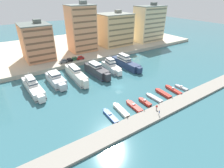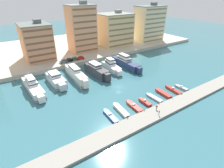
% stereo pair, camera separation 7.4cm
% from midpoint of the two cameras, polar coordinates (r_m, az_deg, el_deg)
% --- Properties ---
extents(ground_plane, '(400.00, 400.00, 0.00)m').
position_cam_midpoint_polar(ground_plane, '(72.58, 2.21, -0.93)').
color(ground_plane, '#336670').
extents(quay_promenade, '(180.00, 70.00, 1.93)m').
position_cam_midpoint_polar(quay_promenade, '(127.59, -15.50, 11.45)').
color(quay_promenade, '#BCB29E').
rests_on(quay_promenade, ground).
extents(pier_dock, '(120.00, 5.87, 0.74)m').
position_cam_midpoint_polar(pier_dock, '(59.06, 14.59, -9.04)').
color(pier_dock, gray).
rests_on(pier_dock, ground).
extents(yacht_white_far_left, '(5.46, 21.34, 7.49)m').
position_cam_midpoint_polar(yacht_white_far_left, '(75.03, -24.35, -0.80)').
color(yacht_white_far_left, white).
rests_on(yacht_white_far_left, ground).
extents(yacht_silver_left, '(5.40, 16.52, 6.64)m').
position_cam_midpoint_polar(yacht_silver_left, '(77.88, -17.77, 1.40)').
color(yacht_silver_left, silver).
rests_on(yacht_silver_left, ground).
extents(yacht_ivory_mid_left, '(4.17, 21.93, 7.47)m').
position_cam_midpoint_polar(yacht_ivory_mid_left, '(79.49, -11.63, 3.09)').
color(yacht_ivory_mid_left, silver).
rests_on(yacht_ivory_mid_left, ground).
extents(yacht_charcoal_center_left, '(5.40, 18.75, 7.50)m').
position_cam_midpoint_polar(yacht_charcoal_center_left, '(82.30, -4.93, 4.45)').
color(yacht_charcoal_center_left, '#333338').
rests_on(yacht_charcoal_center_left, ground).
extents(yacht_white_center, '(5.50, 16.56, 7.72)m').
position_cam_midpoint_polar(yacht_white_center, '(87.25, -0.20, 5.79)').
color(yacht_white_center, white).
rests_on(yacht_white_center, ground).
extents(yacht_navy_center_right, '(4.74, 22.12, 8.15)m').
position_cam_midpoint_polar(yacht_navy_center_right, '(91.84, 4.49, 6.97)').
color(yacht_navy_center_right, navy).
rests_on(yacht_navy_center_right, ground).
extents(motorboat_blue_far_left, '(2.01, 8.25, 1.23)m').
position_cam_midpoint_polar(motorboat_blue_far_left, '(55.75, -0.44, -10.40)').
color(motorboat_blue_far_left, '#33569E').
rests_on(motorboat_blue_far_left, ground).
extents(motorboat_cream_left, '(2.43, 8.72, 1.05)m').
position_cam_midpoint_polar(motorboat_cream_left, '(58.04, 2.96, -8.57)').
color(motorboat_cream_left, beige).
rests_on(motorboat_cream_left, ground).
extents(motorboat_red_mid_left, '(2.18, 7.94, 1.32)m').
position_cam_midpoint_polar(motorboat_red_mid_left, '(60.38, 7.28, -7.23)').
color(motorboat_red_mid_left, red).
rests_on(motorboat_red_mid_left, ground).
extents(motorboat_red_center_left, '(1.57, 6.03, 1.56)m').
position_cam_midpoint_polar(motorboat_red_center_left, '(62.95, 10.75, -5.84)').
color(motorboat_red_center_left, red).
rests_on(motorboat_red_center_left, ground).
extents(motorboat_grey_center, '(2.14, 7.62, 0.81)m').
position_cam_midpoint_polar(motorboat_grey_center, '(66.39, 13.69, -4.43)').
color(motorboat_grey_center, '#9EA3A8').
rests_on(motorboat_grey_center, ground).
extents(motorboat_red_center_right, '(2.06, 7.83, 1.01)m').
position_cam_midpoint_polar(motorboat_red_center_right, '(69.73, 16.44, -3.00)').
color(motorboat_red_center_right, red).
rests_on(motorboat_red_center_right, ground).
extents(motorboat_red_mid_right, '(2.17, 8.30, 1.54)m').
position_cam_midpoint_polar(motorboat_red_mid_right, '(73.39, 19.45, -1.87)').
color(motorboat_red_mid_right, red).
rests_on(motorboat_red_mid_right, ground).
extents(motorboat_grey_right, '(1.78, 6.01, 1.22)m').
position_cam_midpoint_polar(motorboat_grey_right, '(76.50, 21.81, -1.13)').
color(motorboat_grey_right, '#9EA3A8').
rests_on(motorboat_grey_right, ground).
extents(car_grey_far_left, '(4.14, 1.99, 1.80)m').
position_cam_midpoint_polar(car_grey_far_left, '(95.62, -15.47, 7.28)').
color(car_grey_far_left, slate).
rests_on(car_grey_far_left, quay_promenade).
extents(car_black_left, '(4.23, 2.20, 1.80)m').
position_cam_midpoint_polar(car_black_left, '(96.40, -13.85, 7.65)').
color(car_black_left, black).
rests_on(car_black_left, quay_promenade).
extents(car_green_mid_left, '(4.18, 2.09, 1.80)m').
position_cam_midpoint_polar(car_green_mid_left, '(97.68, -12.16, 8.10)').
color(car_green_mid_left, '#2D6642').
rests_on(car_green_mid_left, quay_promenade).
extents(car_red_center_left, '(4.19, 2.10, 1.80)m').
position_cam_midpoint_polar(car_red_center_left, '(98.34, -10.26, 8.42)').
color(car_red_center_left, red).
rests_on(car_red_center_left, quay_promenade).
extents(apartment_block_left, '(14.65, 18.00, 20.68)m').
position_cam_midpoint_polar(apartment_block_left, '(104.17, -23.39, 12.56)').
color(apartment_block_left, tan).
rests_on(apartment_block_left, quay_promenade).
extents(apartment_block_mid_left, '(15.52, 12.70, 28.69)m').
position_cam_midpoint_polar(apartment_block_mid_left, '(111.46, -9.92, 17.37)').
color(apartment_block_mid_left, tan).
rests_on(apartment_block_mid_left, quay_promenade).
extents(apartment_block_center_left, '(21.39, 17.86, 22.55)m').
position_cam_midpoint_polar(apartment_block_center_left, '(124.65, 0.76, 17.40)').
color(apartment_block_center_left, '#E0BC84').
rests_on(apartment_block_center_left, quay_promenade).
extents(apartment_block_center, '(21.07, 12.87, 26.48)m').
position_cam_midpoint_polar(apartment_block_center, '(137.76, 12.01, 18.68)').
color(apartment_block_center, beige).
rests_on(apartment_block_center, quay_promenade).
extents(pedestrian_near_edge, '(0.50, 0.51, 1.74)m').
position_cam_midpoint_polar(pedestrian_near_edge, '(56.98, 15.18, -8.90)').
color(pedestrian_near_edge, '#282D3D').
rests_on(pedestrian_near_edge, pier_dock).
extents(pedestrian_mid_deck, '(0.45, 0.59, 1.74)m').
position_cam_midpoint_polar(pedestrian_mid_deck, '(59.27, 14.41, -7.20)').
color(pedestrian_mid_deck, '#4C515B').
rests_on(pedestrian_mid_deck, pier_dock).
extents(bollard_west, '(0.20, 0.20, 0.61)m').
position_cam_midpoint_polar(bollard_west, '(54.37, 5.15, -10.84)').
color(bollard_west, '#2D2D33').
rests_on(bollard_west, pier_dock).
extents(bollard_west_mid, '(0.20, 0.20, 0.61)m').
position_cam_midpoint_polar(bollard_west_mid, '(58.09, 10.51, -8.38)').
color(bollard_west_mid, '#2D2D33').
rests_on(bollard_west_mid, pier_dock).
extents(bollard_east_mid, '(0.20, 0.20, 0.61)m').
position_cam_midpoint_polar(bollard_east_mid, '(62.34, 15.13, -6.17)').
color(bollard_east_mid, '#2D2D33').
rests_on(bollard_east_mid, pier_dock).
extents(bollard_east, '(0.20, 0.20, 0.61)m').
position_cam_midpoint_polar(bollard_east, '(67.02, 19.10, -4.23)').
color(bollard_east, '#2D2D33').
rests_on(bollard_east, pier_dock).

